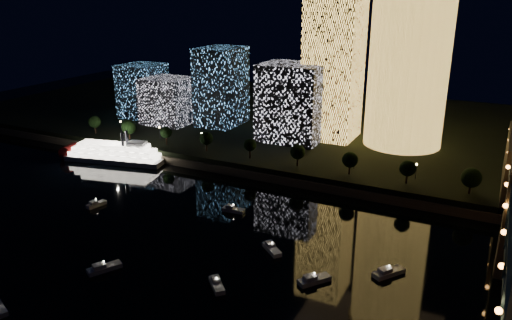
% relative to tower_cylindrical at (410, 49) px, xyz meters
% --- Properties ---
extents(ground, '(520.00, 520.00, 0.00)m').
position_rel_tower_cylindrical_xyz_m(ground, '(-19.18, -133.89, -44.89)').
color(ground, black).
rests_on(ground, ground).
extents(far_bank, '(420.00, 160.00, 5.00)m').
position_rel_tower_cylindrical_xyz_m(far_bank, '(-19.18, 26.11, -42.39)').
color(far_bank, black).
rests_on(far_bank, ground).
extents(seawall, '(420.00, 6.00, 3.00)m').
position_rel_tower_cylindrical_xyz_m(seawall, '(-19.18, -51.89, -43.39)').
color(seawall, '#6B5E4C').
rests_on(seawall, ground).
extents(tower_cylindrical, '(34.00, 34.00, 79.53)m').
position_rel_tower_cylindrical_xyz_m(tower_cylindrical, '(0.00, 0.00, 0.00)').
color(tower_cylindrical, '#FFC251').
rests_on(tower_cylindrical, far_bank).
extents(tower_rectangular, '(21.82, 21.82, 69.44)m').
position_rel_tower_cylindrical_xyz_m(tower_rectangular, '(-30.90, -2.71, -5.17)').
color(tower_rectangular, '#FFC251').
rests_on(tower_rectangular, far_bank).
extents(midrise_blocks, '(108.53, 32.53, 36.97)m').
position_rel_tower_cylindrical_xyz_m(midrise_blocks, '(-84.22, -10.37, -24.35)').
color(midrise_blocks, silver).
rests_on(midrise_blocks, far_bank).
extents(riverboat, '(45.79, 18.26, 13.53)m').
position_rel_tower_cylindrical_xyz_m(riverboat, '(-105.88, -62.23, -41.42)').
color(riverboat, silver).
rests_on(riverboat, ground).
extents(motorboats, '(121.91, 77.72, 2.78)m').
position_rel_tower_cylindrical_xyz_m(motorboats, '(-22.44, -121.70, -44.07)').
color(motorboats, silver).
rests_on(motorboats, ground).
extents(esplanade_trees, '(166.12, 6.67, 8.83)m').
position_rel_tower_cylindrical_xyz_m(esplanade_trees, '(-47.73, -45.89, -34.42)').
color(esplanade_trees, black).
rests_on(esplanade_trees, far_bank).
extents(street_lamps, '(132.70, 0.70, 5.65)m').
position_rel_tower_cylindrical_xyz_m(street_lamps, '(-53.18, -39.89, -35.87)').
color(street_lamps, black).
rests_on(street_lamps, far_bank).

